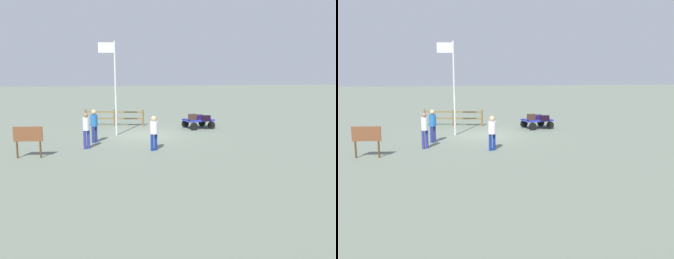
% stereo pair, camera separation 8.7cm
% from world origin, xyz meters
% --- Properties ---
extents(ground_plane, '(120.00, 120.00, 0.00)m').
position_xyz_m(ground_plane, '(0.00, 0.00, 0.00)').
color(ground_plane, slate).
extents(luggage_cart, '(2.02, 1.74, 0.58)m').
position_xyz_m(luggage_cart, '(-3.53, -1.86, 0.43)').
color(luggage_cart, '#2833B4').
rests_on(luggage_cart, ground).
extents(suitcase_dark, '(0.62, 0.46, 0.29)m').
position_xyz_m(suitcase_dark, '(-3.56, -1.81, 0.73)').
color(suitcase_dark, '#23154F').
rests_on(suitcase_dark, luggage_cart).
extents(suitcase_tan, '(0.60, 0.48, 0.31)m').
position_xyz_m(suitcase_tan, '(-3.90, -1.22, 0.74)').
color(suitcase_tan, black).
rests_on(suitcase_tan, luggage_cart).
extents(suitcase_maroon, '(0.53, 0.40, 0.39)m').
position_xyz_m(suitcase_maroon, '(-3.09, -1.46, 0.78)').
color(suitcase_maroon, '#3D2922').
rests_on(suitcase_maroon, luggage_cart).
extents(worker_lead, '(0.49, 0.49, 1.62)m').
position_xyz_m(worker_lead, '(-0.09, 4.06, 0.96)').
color(worker_lead, navy).
rests_on(worker_lead, ground).
extents(worker_trailing, '(0.50, 0.50, 1.70)m').
position_xyz_m(worker_trailing, '(2.73, 1.78, 1.01)').
color(worker_trailing, navy).
rests_on(worker_trailing, ground).
extents(worker_supervisor, '(0.43, 0.43, 1.71)m').
position_xyz_m(worker_supervisor, '(3.02, 3.22, 0.97)').
color(worker_supervisor, navy).
rests_on(worker_supervisor, ground).
extents(flagpole, '(0.93, 0.11, 5.26)m').
position_xyz_m(flagpole, '(1.71, -0.12, 3.09)').
color(flagpole, silver).
rests_on(flagpole, ground).
extents(signboard, '(1.21, 0.16, 1.35)m').
position_xyz_m(signboard, '(5.32, 4.72, 0.92)').
color(signboard, '#4C3319').
rests_on(signboard, ground).
extents(wooden_fence, '(3.88, 0.82, 1.08)m').
position_xyz_m(wooden_fence, '(1.73, -3.66, 0.63)').
color(wooden_fence, brown).
rests_on(wooden_fence, ground).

